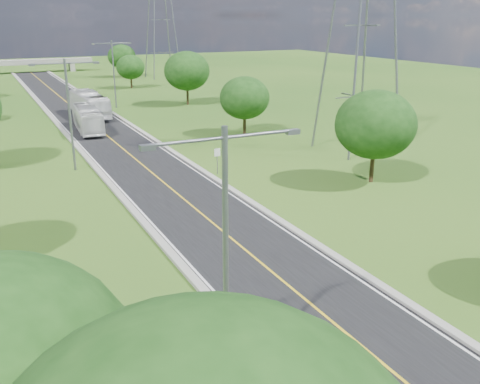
% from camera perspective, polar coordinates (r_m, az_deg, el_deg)
% --- Properties ---
extents(ground, '(260.00, 260.00, 0.00)m').
position_cam_1_polar(ground, '(66.89, -14.32, 6.08)').
color(ground, '#244B15').
rests_on(ground, ground).
extents(road, '(8.00, 150.00, 0.06)m').
position_cam_1_polar(road, '(72.66, -15.37, 6.96)').
color(road, black).
rests_on(road, ground).
extents(curb_left, '(0.50, 150.00, 0.22)m').
position_cam_1_polar(curb_left, '(71.98, -18.70, 6.61)').
color(curb_left, gray).
rests_on(curb_left, ground).
extents(curb_right, '(0.50, 150.00, 0.22)m').
position_cam_1_polar(curb_right, '(73.55, -12.12, 7.40)').
color(curb_right, gray).
rests_on(curb_right, ground).
extents(speed_limit_sign, '(0.55, 0.09, 2.40)m').
position_cam_1_polar(speed_limit_sign, '(47.56, -2.44, 3.78)').
color(speed_limit_sign, slate).
rests_on(speed_limit_sign, ground).
extents(overpass, '(30.00, 3.00, 3.20)m').
position_cam_1_polar(overpass, '(145.17, -21.53, 12.70)').
color(overpass, gray).
rests_on(overpass, ground).
extents(streetlight_near_left, '(5.90, 0.25, 10.00)m').
position_cam_1_polar(streetlight_near_left, '(19.30, -1.55, -4.84)').
color(streetlight_near_left, slate).
rests_on(streetlight_near_left, ground).
extents(streetlight_mid_left, '(5.90, 0.25, 10.00)m').
position_cam_1_polar(streetlight_mid_left, '(50.26, -17.79, 8.78)').
color(streetlight_mid_left, slate).
rests_on(streetlight_mid_left, ground).
extents(streetlight_far_right, '(5.90, 0.25, 10.00)m').
position_cam_1_polar(streetlight_far_right, '(84.73, -13.34, 12.71)').
color(streetlight_far_right, slate).
rests_on(streetlight_far_right, ground).
extents(power_tower_near, '(9.00, 6.40, 28.00)m').
position_cam_1_polar(power_tower_near, '(56.58, 13.06, 18.36)').
color(power_tower_near, slate).
rests_on(power_tower_near, ground).
extents(power_tower_far, '(9.00, 6.40, 28.00)m').
position_cam_1_polar(power_tower_far, '(125.47, -8.49, 18.36)').
color(power_tower_far, slate).
rests_on(power_tower_far, ground).
extents(tree_rb, '(6.72, 6.72, 7.82)m').
position_cam_1_polar(tree_rb, '(45.86, 14.24, 6.98)').
color(tree_rb, black).
rests_on(tree_rb, ground).
extents(tree_rc, '(5.88, 5.88, 6.84)m').
position_cam_1_polar(tree_rc, '(63.57, 0.49, 10.00)').
color(tree_rc, black).
rests_on(tree_rc, ground).
extents(tree_rd, '(7.14, 7.14, 8.30)m').
position_cam_1_polar(tree_rd, '(86.10, -5.69, 12.73)').
color(tree_rd, black).
rests_on(tree_rd, ground).
extents(tree_re, '(5.46, 5.46, 6.35)m').
position_cam_1_polar(tree_re, '(108.22, -11.61, 12.92)').
color(tree_re, black).
rests_on(tree_re, ground).
extents(tree_rf, '(6.30, 6.30, 7.33)m').
position_cam_1_polar(tree_rf, '(128.34, -12.50, 13.94)').
color(tree_rf, black).
rests_on(tree_rf, ground).
extents(bus_outbound, '(3.36, 12.41, 3.43)m').
position_cam_1_polar(bus_outbound, '(78.10, -15.77, 8.99)').
color(bus_outbound, silver).
rests_on(bus_outbound, road).
extents(bus_inbound, '(3.30, 10.97, 3.01)m').
position_cam_1_polar(bus_inbound, '(68.31, -15.95, 7.54)').
color(bus_inbound, silver).
rests_on(bus_inbound, road).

